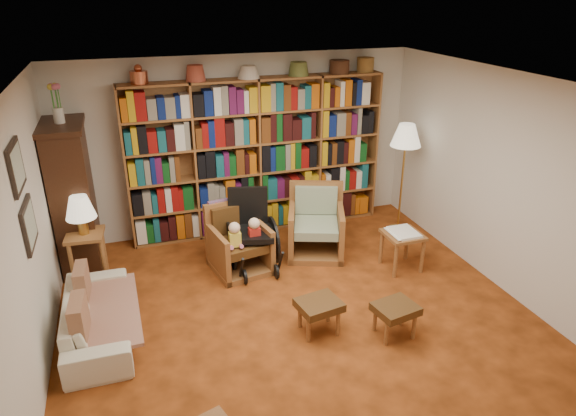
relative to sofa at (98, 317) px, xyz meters
name	(u,v)px	position (x,y,z in m)	size (l,w,h in m)	color
floor	(299,317)	(2.05, -0.35, -0.23)	(5.00, 5.00, 0.00)	#A64A19
ceiling	(301,86)	(2.05, -0.35, 2.27)	(5.00, 5.00, 0.00)	white
wall_back	(241,145)	(2.05, 2.15, 1.02)	(5.00, 5.00, 0.00)	silver
wall_front	(446,382)	(2.05, -2.85, 1.02)	(5.00, 5.00, 0.00)	silver
wall_left	(24,250)	(-0.45, -0.35, 1.02)	(5.00, 5.00, 0.00)	silver
wall_right	(507,185)	(4.55, -0.35, 1.02)	(5.00, 5.00, 0.00)	silver
bookshelf	(258,152)	(2.25, 1.98, 0.94)	(3.60, 0.30, 2.42)	#9F6131
curio_cabinet	(73,195)	(-0.20, 1.65, 0.72)	(0.50, 0.95, 2.40)	#351A0E
framed_pictures	(23,196)	(-0.43, -0.05, 1.40)	(0.03, 0.52, 0.97)	black
sofa	(98,317)	(0.00, 0.00, 0.00)	(0.62, 1.57, 0.46)	beige
sofa_throw	(102,310)	(0.05, 0.00, 0.07)	(0.72, 1.34, 0.04)	#C4AF8F
cushion_left	(82,283)	(-0.13, 0.35, 0.22)	(0.12, 0.38, 0.38)	maroon
cushion_right	(79,321)	(-0.13, -0.35, 0.22)	(0.13, 0.41, 0.41)	maroon
side_table_lamp	(87,247)	(-0.10, 1.13, 0.26)	(0.46, 0.46, 0.66)	#9F6131
table_lamp	(80,209)	(-0.10, 1.13, 0.75)	(0.35, 0.35, 0.47)	#B58A3A
armchair_leather	(238,242)	(1.69, 0.95, 0.12)	(0.79, 0.82, 0.85)	#9F6131
armchair_sage	(313,227)	(2.75, 1.07, 0.12)	(0.98, 0.98, 0.91)	#9F6131
wheelchair	(252,232)	(1.86, 0.92, 0.24)	(0.61, 0.82, 1.02)	black
floor_lamp	(406,140)	(4.17, 1.26, 1.15)	(0.42, 0.42, 1.60)	#B58A3A
side_table_papers	(403,239)	(3.64, 0.26, 0.18)	(0.45, 0.45, 0.52)	#9F6131
footstool_a	(319,307)	(2.17, -0.64, 0.07)	(0.48, 0.43, 0.36)	#553416
footstool_b	(395,311)	(2.89, -0.93, 0.06)	(0.47, 0.42, 0.35)	#553416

